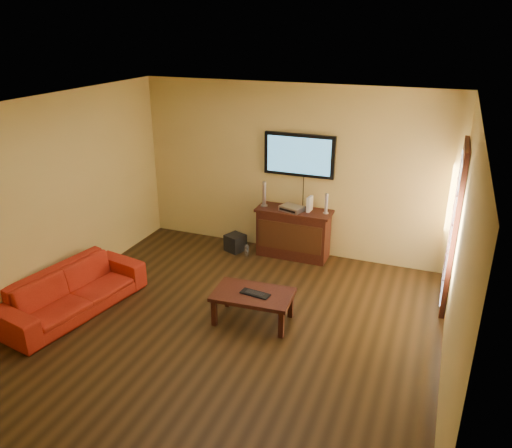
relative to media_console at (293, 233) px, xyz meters
The scene contains 14 objects.
ground_plane 2.30m from the media_console, 93.32° to the right, with size 5.00×5.00×0.00m, color black.
room_walls 2.09m from the media_console, 94.58° to the right, with size 5.00×5.00×5.00m.
french_door 2.48m from the media_console, 13.65° to the right, with size 0.07×1.02×2.22m.
media_console is the anchor object (origin of this frame).
television 1.24m from the media_console, 90.00° to the left, with size 1.12×0.08×0.66m.
coffee_table 2.00m from the media_console, 87.02° to the right, with size 1.02×0.65×0.40m.
sofa 3.40m from the media_console, 129.67° to the right, with size 1.93×0.56×0.76m, color #B22513.
speaker_left 0.76m from the media_console, behind, with size 0.11×0.11×0.40m.
speaker_right 0.74m from the media_console, ahead, with size 0.09×0.09×0.32m.
av_receiver 0.44m from the media_console, 115.98° to the right, with size 0.34×0.24×0.08m, color silver.
game_console 0.57m from the media_console, ahead, with size 0.05×0.17×0.23m, color white.
subwoofer 1.00m from the media_console, behind, with size 0.28×0.28×0.28m, color black.
bottle 0.81m from the media_console, 157.70° to the right, with size 0.07×0.07×0.21m.
keyboard 2.03m from the media_console, 86.04° to the right, with size 0.38×0.18×0.02m.
Camera 1 is at (2.24, -4.76, 3.53)m, focal length 35.00 mm.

